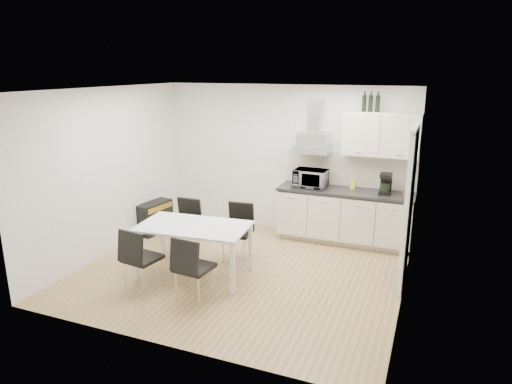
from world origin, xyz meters
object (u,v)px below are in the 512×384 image
chair_near_right (194,268)px  chair_far_right (237,233)px  floor_speaker (237,217)px  chair_far_left (184,228)px  dining_table (194,230)px  kitchenette (348,195)px  chair_near_left (143,259)px  guitar_amp (155,217)px

chair_near_right → chair_far_right: bearing=95.8°
chair_near_right → floor_speaker: chair_near_right is taller
chair_far_left → chair_far_right: same height
chair_far_right → floor_speaker: size_ratio=3.30×
chair_far_left → chair_far_right: bearing=-173.1°
dining_table → floor_speaker: 2.34m
kitchenette → dining_table: bearing=-130.0°
chair_far_left → chair_far_right: 0.88m
chair_near_left → chair_near_right: size_ratio=1.00×
chair_far_left → chair_near_left: same height
kitchenette → chair_far_right: size_ratio=2.86×
chair_far_right → floor_speaker: bearing=-70.2°
kitchenette → dining_table: size_ratio=1.58×
chair_near_right → floor_speaker: 3.00m
floor_speaker → chair_far_right: bearing=-73.3°
chair_far_left → guitar_amp: bearing=-33.8°
chair_far_left → floor_speaker: 1.69m
dining_table → floor_speaker: dining_table is taller
dining_table → chair_near_right: bearing=-65.4°
chair_far_right → floor_speaker: chair_far_right is taller
kitchenette → floor_speaker: kitchenette is taller
guitar_amp → chair_far_right: bearing=-7.8°
chair_far_left → floor_speaker: (0.17, 1.65, -0.31)m
chair_far_right → guitar_amp: bearing=-21.5°
kitchenette → guitar_amp: bearing=-166.1°
dining_table → chair_far_right: (0.36, 0.70, -0.24)m
chair_far_left → chair_near_left: size_ratio=1.00×
kitchenette → chair_far_right: bearing=-135.2°
chair_far_right → guitar_amp: (-1.88, 0.57, -0.16)m
chair_far_left → floor_speaker: bearing=-95.7°
chair_far_left → chair_near_right: 1.53m
dining_table → guitar_amp: 2.03m
floor_speaker → guitar_amp: bearing=-147.9°
kitchenette → chair_near_left: (-2.16, -2.74, -0.39)m
chair_far_left → guitar_amp: 1.22m
kitchenette → chair_near_left: 3.51m
chair_far_right → chair_near_right: size_ratio=1.00×
chair_far_left → floor_speaker: chair_far_left is taller
kitchenette → chair_near_left: bearing=-128.3°
chair_far_right → chair_near_left: bearing=55.9°
chair_near_right → chair_far_left: bearing=130.7°
floor_speaker → chair_near_left: bearing=-98.9°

